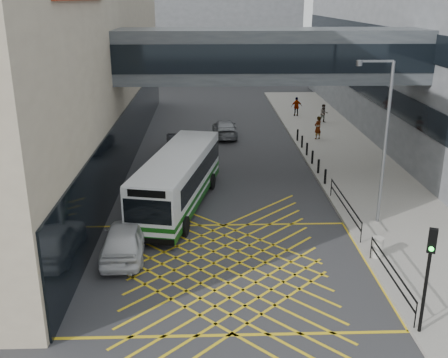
{
  "coord_description": "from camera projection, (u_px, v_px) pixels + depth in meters",
  "views": [
    {
      "loc": [
        -0.76,
        -19.34,
        10.7
      ],
      "look_at": [
        0.0,
        4.0,
        2.6
      ],
      "focal_mm": 42.0,
      "sensor_mm": 36.0,
      "label": 1
    }
  ],
  "objects": [
    {
      "name": "bus",
      "position": [
        179.0,
        179.0,
        27.89
      ],
      "size": [
        4.55,
        10.81,
        2.96
      ],
      "rotation": [
        0.0,
        0.0,
        -0.21
      ],
      "color": "silver",
      "rests_on": "ground"
    },
    {
      "name": "building_far",
      "position": [
        197.0,
        10.0,
        75.43
      ],
      "size": [
        28.0,
        16.0,
        18.0
      ],
      "primitive_type": "cube",
      "color": "slate",
      "rests_on": "ground"
    },
    {
      "name": "bollards",
      "position": [
        310.0,
        153.0,
        35.95
      ],
      "size": [
        0.14,
        10.14,
        0.9
      ],
      "color": "black",
      "rests_on": "pavement"
    },
    {
      "name": "car_dark",
      "position": [
        178.0,
        142.0,
        38.43
      ],
      "size": [
        2.34,
        4.64,
        1.39
      ],
      "primitive_type": "imported",
      "rotation": [
        0.0,
        0.0,
        3.28
      ],
      "color": "black",
      "rests_on": "ground"
    },
    {
      "name": "pavement",
      "position": [
        349.0,
        160.0,
        36.21
      ],
      "size": [
        6.0,
        54.0,
        0.16
      ],
      "primitive_type": "cube",
      "color": "gray",
      "rests_on": "ground"
    },
    {
      "name": "pedestrian_c",
      "position": [
        297.0,
        107.0,
        49.05
      ],
      "size": [
        1.08,
        0.58,
        1.77
      ],
      "primitive_type": "imported",
      "rotation": [
        0.0,
        0.0,
        3.22
      ],
      "color": "gray",
      "rests_on": "pavement"
    },
    {
      "name": "car_silver",
      "position": [
        225.0,
        128.0,
        42.43
      ],
      "size": [
        2.11,
        4.65,
        1.43
      ],
      "primitive_type": "imported",
      "rotation": [
        0.0,
        0.0,
        3.18
      ],
      "color": "gray",
      "rests_on": "ground"
    },
    {
      "name": "car_white",
      "position": [
        124.0,
        239.0,
        22.74
      ],
      "size": [
        2.14,
        4.95,
        1.56
      ],
      "primitive_type": "imported",
      "rotation": [
        0.0,
        0.0,
        3.17
      ],
      "color": "silver",
      "rests_on": "ground"
    },
    {
      "name": "kerb_railings",
      "position": [
        363.0,
        230.0,
        23.37
      ],
      "size": [
        0.05,
        12.54,
        1.0
      ],
      "color": "black",
      "rests_on": "pavement"
    },
    {
      "name": "litter_bin",
      "position": [
        377.0,
        247.0,
        22.41
      ],
      "size": [
        0.51,
        0.51,
        0.88
      ],
      "primitive_type": "cylinder",
      "color": "#ADA89E",
      "rests_on": "pavement"
    },
    {
      "name": "traffic_light",
      "position": [
        429.0,
        266.0,
        16.59
      ],
      "size": [
        0.31,
        0.46,
        3.83
      ],
      "rotation": [
        0.0,
        0.0,
        -0.4
      ],
      "color": "black",
      "rests_on": "pavement"
    },
    {
      "name": "pedestrian_b",
      "position": [
        324.0,
        113.0,
        46.49
      ],
      "size": [
        0.81,
        0.49,
        1.61
      ],
      "primitive_type": "imported",
      "rotation": [
        0.0,
        0.0,
        0.04
      ],
      "color": "gray",
      "rests_on": "pavement"
    },
    {
      "name": "street_lamp",
      "position": [
        382.0,
        133.0,
        24.63
      ],
      "size": [
        1.79,
        0.28,
        7.89
      ],
      "rotation": [
        0.0,
        0.0,
        0.01
      ],
      "color": "slate",
      "rests_on": "pavement"
    },
    {
      "name": "box_junction",
      "position": [
        227.0,
        269.0,
        21.79
      ],
      "size": [
        12.0,
        9.0,
        0.01
      ],
      "color": "gold",
      "rests_on": "ground"
    },
    {
      "name": "skybridge",
      "position": [
        271.0,
        55.0,
        30.76
      ],
      "size": [
        20.0,
        4.1,
        3.0
      ],
      "color": "#41464B",
      "rests_on": "ground"
    },
    {
      "name": "pedestrian_a",
      "position": [
        318.0,
        128.0,
        41.0
      ],
      "size": [
        0.88,
        0.82,
        1.8
      ],
      "primitive_type": "imported",
      "rotation": [
        0.0,
        0.0,
        3.71
      ],
      "color": "gray",
      "rests_on": "pavement"
    },
    {
      "name": "ground",
      "position": [
        227.0,
        269.0,
        21.79
      ],
      "size": [
        120.0,
        120.0,
        0.0
      ],
      "primitive_type": "plane",
      "color": "#333335"
    }
  ]
}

